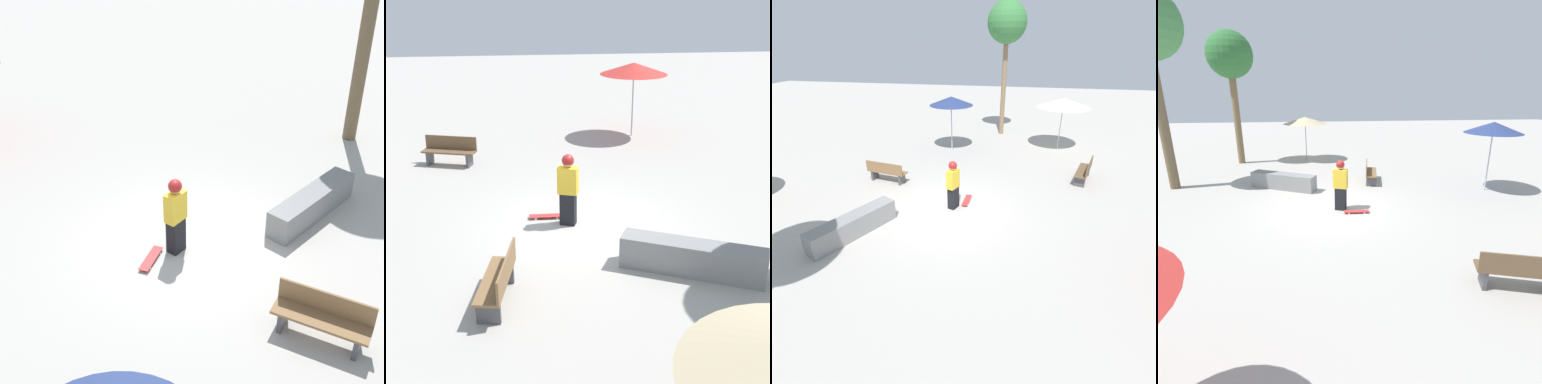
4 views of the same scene
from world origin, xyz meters
TOP-DOWN VIEW (x-y plane):
  - ground_plane at (0.00, 0.00)m, footprint 60.00×60.00m
  - skater_main at (0.27, -0.21)m, footprint 0.50×0.38m
  - skateboard at (0.75, -0.57)m, footprint 0.81×0.22m
  - concrete_ledge at (-1.82, 2.25)m, footprint 2.65×1.64m
  - bench_near at (1.76, 2.82)m, footprint 0.71×1.65m
  - bench_far at (3.36, -4.82)m, footprint 1.66×0.89m
  - shade_umbrella_red at (-2.72, -7.38)m, footprint 2.33×2.33m

SIDE VIEW (x-z plane):
  - ground_plane at x=0.00m, z-range 0.00..0.00m
  - skateboard at x=0.75m, z-range 0.02..0.09m
  - concrete_ledge at x=-1.82m, z-range 0.00..0.62m
  - bench_near at x=1.76m, z-range 0.00..0.85m
  - bench_far at x=3.36m, z-range 0.00..0.85m
  - skater_main at x=0.27m, z-range 0.06..1.72m
  - shade_umbrella_red at x=-2.72m, z-range 1.08..3.64m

